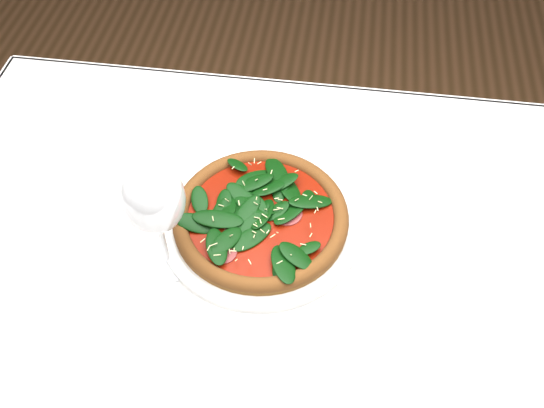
# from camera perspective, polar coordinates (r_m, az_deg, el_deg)

# --- Properties ---
(dining_table) EXTENTS (1.21, 0.81, 0.75)m
(dining_table) POSITION_cam_1_polar(r_m,az_deg,el_deg) (0.97, 1.72, -8.71)
(dining_table) COLOR silver
(dining_table) RESTS_ON ground
(plate) EXTENTS (0.31, 0.31, 0.01)m
(plate) POSITION_cam_1_polar(r_m,az_deg,el_deg) (0.92, -1.06, -1.69)
(plate) COLOR silver
(plate) RESTS_ON dining_table
(pizza) EXTENTS (0.29, 0.29, 0.03)m
(pizza) POSITION_cam_1_polar(r_m,az_deg,el_deg) (0.91, -1.08, -1.02)
(pizza) COLOR #9C6225
(pizza) RESTS_ON plate
(wine_glass) EXTENTS (0.08, 0.08, 0.20)m
(wine_glass) POSITION_cam_1_polar(r_m,az_deg,el_deg) (0.79, -11.10, 0.33)
(wine_glass) COLOR white
(wine_glass) RESTS_ON dining_table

